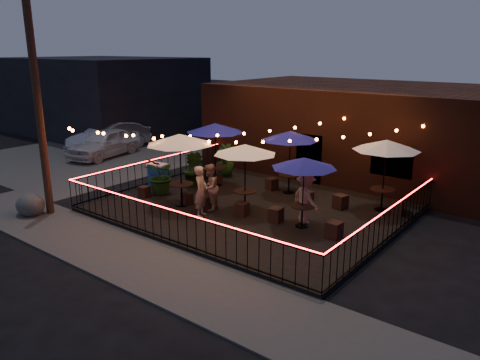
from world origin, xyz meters
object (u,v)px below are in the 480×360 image
object	(u,v)px
cafe_table_0	(180,140)
utility_pole	(38,99)
cafe_table_2	(245,150)
cooler	(158,175)
boulder	(30,205)
cafe_table_4	(304,164)
cafe_table_3	(290,137)
cafe_table_5	(387,146)
cafe_table_1	(215,129)

from	to	relation	value
cafe_table_0	utility_pole	bearing A→B (deg)	-135.85
utility_pole	cafe_table_0	distance (m)	4.84
cafe_table_2	cooler	xyz separation A→B (m)	(-4.59, 0.16, -1.68)
cooler	boulder	distance (m)	4.96
cafe_table_4	boulder	distance (m)	9.54
utility_pole	cafe_table_3	size ratio (longest dim) A/B	2.87
cafe_table_3	boulder	xyz separation A→B (m)	(-5.91, -7.38, -2.01)
cafe_table_2	cafe_table_3	xyz separation A→B (m)	(0.06, 2.75, 0.07)
cafe_table_2	cafe_table_4	distance (m)	2.32
cafe_table_0	cooler	bearing A→B (deg)	156.16
cafe_table_0	cafe_table_5	world-z (taller)	cafe_table_0
cafe_table_0	cafe_table_2	world-z (taller)	cafe_table_0
cafe_table_2	cafe_table_3	bearing A→B (deg)	88.81
cafe_table_1	cafe_table_3	size ratio (longest dim) A/B	1.04
cafe_table_1	boulder	bearing A→B (deg)	-114.92
utility_pole	cafe_table_0	size ratio (longest dim) A/B	2.59
cafe_table_1	cafe_table_5	world-z (taller)	cafe_table_1
utility_pole	cafe_table_1	distance (m)	6.61
cafe_table_1	cafe_table_5	xyz separation A→B (m)	(6.58, 1.25, -0.07)
cafe_table_0	boulder	distance (m)	5.65
cafe_table_1	cafe_table_2	world-z (taller)	cafe_table_1
cafe_table_0	cooler	xyz separation A→B (m)	(-2.41, 1.06, -1.89)
cafe_table_1	cafe_table_4	distance (m)	5.52
cafe_table_3	cafe_table_4	bearing A→B (deg)	-51.10
cafe_table_1	cafe_table_4	bearing A→B (deg)	-19.37
cafe_table_2	cafe_table_0	bearing A→B (deg)	-157.58
boulder	cafe_table_4	bearing A→B (deg)	29.25
cooler	boulder	bearing A→B (deg)	-113.88
utility_pole	cafe_table_3	distance (m)	8.97
cafe_table_3	cooler	distance (m)	5.60
cafe_table_3	boulder	size ratio (longest dim) A/B	2.85
cafe_table_0	cafe_table_4	world-z (taller)	cafe_table_0
utility_pole	cafe_table_3	world-z (taller)	utility_pole
cafe_table_0	cafe_table_1	bearing A→B (deg)	104.49
cafe_table_1	cooler	distance (m)	3.01
cafe_table_1	cafe_table_2	distance (m)	3.38
cafe_table_5	utility_pole	bearing A→B (deg)	-142.19
cafe_table_4	cafe_table_5	distance (m)	3.38
cafe_table_0	cafe_table_3	xyz separation A→B (m)	(2.24, 3.66, -0.14)
cafe_table_0	cafe_table_2	bearing A→B (deg)	22.42
cafe_table_1	cafe_table_2	xyz separation A→B (m)	(2.87, -1.78, -0.20)
cafe_table_0	cafe_table_3	world-z (taller)	cafe_table_0
cafe_table_3	cafe_table_5	size ratio (longest dim) A/B	0.94
utility_pole	cafe_table_1	world-z (taller)	utility_pole
cafe_table_5	boulder	distance (m)	12.42
cafe_table_2	cafe_table_5	bearing A→B (deg)	39.21
utility_pole	cafe_table_2	distance (m)	7.06
cafe_table_0	cafe_table_4	xyz separation A→B (m)	(4.50, 0.85, -0.32)
cafe_table_0	cafe_table_1	distance (m)	2.76
cafe_table_0	boulder	bearing A→B (deg)	-134.53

